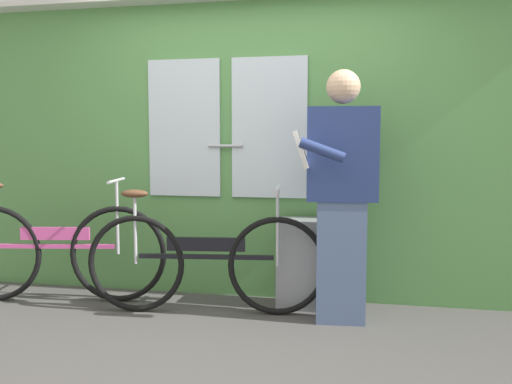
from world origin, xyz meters
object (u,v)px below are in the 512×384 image
(bicycle_near_door, at_px, (55,251))
(bicycle_leaning_behind, at_px, (205,262))
(trash_bin_by_wall, at_px, (305,263))
(passenger_reading_newspaper, at_px, (341,191))

(bicycle_near_door, xyz_separation_m, bicycle_leaning_behind, (1.24, -0.05, -0.02))
(bicycle_near_door, distance_m, bicycle_leaning_behind, 1.24)
(bicycle_near_door, relative_size, trash_bin_by_wall, 2.56)
(bicycle_leaning_behind, distance_m, trash_bin_by_wall, 0.76)
(bicycle_near_door, xyz_separation_m, trash_bin_by_wall, (1.94, 0.26, -0.06))
(passenger_reading_newspaper, relative_size, trash_bin_by_wall, 2.58)
(bicycle_leaning_behind, bearing_deg, trash_bin_by_wall, 16.88)
(bicycle_leaning_behind, bearing_deg, bicycle_near_door, 170.02)
(trash_bin_by_wall, bearing_deg, bicycle_leaning_behind, -155.62)
(bicycle_near_door, xyz_separation_m, passenger_reading_newspaper, (2.22, -0.05, 0.52))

